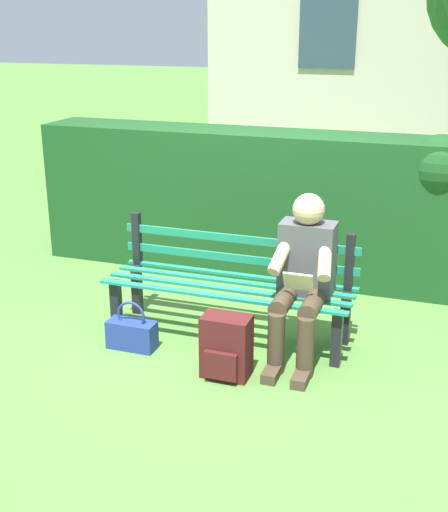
{
  "coord_description": "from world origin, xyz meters",
  "views": [
    {
      "loc": [
        -1.47,
        4.32,
        2.25
      ],
      "look_at": [
        0.0,
        0.1,
        0.68
      ],
      "focal_mm": 46.78,
      "sensor_mm": 36.0,
      "label": 1
    }
  ],
  "objects_px": {
    "backpack": "(226,347)",
    "handbag": "(132,333)",
    "park_bench": "(231,283)",
    "person_seated": "(303,275)"
  },
  "relations": [
    {
      "from": "backpack",
      "to": "handbag",
      "type": "bearing_deg",
      "value": -11.32
    },
    {
      "from": "person_seated",
      "to": "backpack",
      "type": "relative_size",
      "value": 2.69
    },
    {
      "from": "park_bench",
      "to": "backpack",
      "type": "bearing_deg",
      "value": 105.68
    },
    {
      "from": "backpack",
      "to": "handbag",
      "type": "distance_m",
      "value": 0.8
    },
    {
      "from": "park_bench",
      "to": "person_seated",
      "type": "xyz_separation_m",
      "value": [
        -0.57,
        0.17,
        0.2
      ]
    },
    {
      "from": "backpack",
      "to": "person_seated",
      "type": "bearing_deg",
      "value": -130.88
    },
    {
      "from": "park_bench",
      "to": "backpack",
      "type": "xyz_separation_m",
      "value": [
        -0.18,
        0.63,
        -0.2
      ]
    },
    {
      "from": "person_seated",
      "to": "handbag",
      "type": "distance_m",
      "value": 1.31
    },
    {
      "from": "handbag",
      "to": "park_bench",
      "type": "bearing_deg",
      "value": -142.05
    },
    {
      "from": "person_seated",
      "to": "backpack",
      "type": "xyz_separation_m",
      "value": [
        0.4,
        0.46,
        -0.4
      ]
    }
  ]
}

